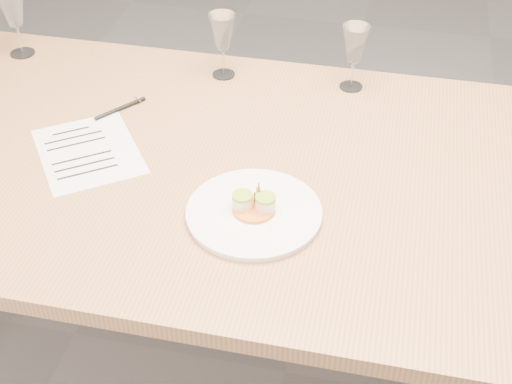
% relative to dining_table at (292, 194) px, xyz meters
% --- Properties ---
extents(ground, '(7.00, 7.00, 0.00)m').
position_rel_dining_table_xyz_m(ground, '(0.00, 0.00, -0.68)').
color(ground, slate).
rests_on(ground, ground).
extents(dining_table, '(2.40, 1.00, 0.75)m').
position_rel_dining_table_xyz_m(dining_table, '(0.00, 0.00, 0.00)').
color(dining_table, '#B27D4D').
rests_on(dining_table, ground).
extents(dinner_plate, '(0.29, 0.29, 0.07)m').
position_rel_dining_table_xyz_m(dinner_plate, '(-0.05, -0.17, 0.08)').
color(dinner_plate, white).
rests_on(dinner_plate, dining_table).
extents(recipe_sheet, '(0.34, 0.36, 0.00)m').
position_rel_dining_table_xyz_m(recipe_sheet, '(-0.49, -0.03, 0.07)').
color(recipe_sheet, white).
rests_on(recipe_sheet, dining_table).
extents(ballpoint_pen, '(0.10, 0.13, 0.01)m').
position_rel_dining_table_xyz_m(ballpoint_pen, '(-0.48, 0.16, 0.07)').
color(ballpoint_pen, black).
rests_on(ballpoint_pen, dining_table).
extents(wine_glass_0, '(0.08, 0.08, 0.20)m').
position_rel_dining_table_xyz_m(wine_glass_0, '(-0.87, 0.38, 0.21)').
color(wine_glass_0, white).
rests_on(wine_glass_0, dining_table).
extents(wine_glass_1, '(0.07, 0.07, 0.18)m').
position_rel_dining_table_xyz_m(wine_glass_1, '(-0.26, 0.39, 0.19)').
color(wine_glass_1, white).
rests_on(wine_glass_1, dining_table).
extents(wine_glass_2, '(0.07, 0.07, 0.18)m').
position_rel_dining_table_xyz_m(wine_glass_2, '(0.09, 0.40, 0.19)').
color(wine_glass_2, white).
rests_on(wine_glass_2, dining_table).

